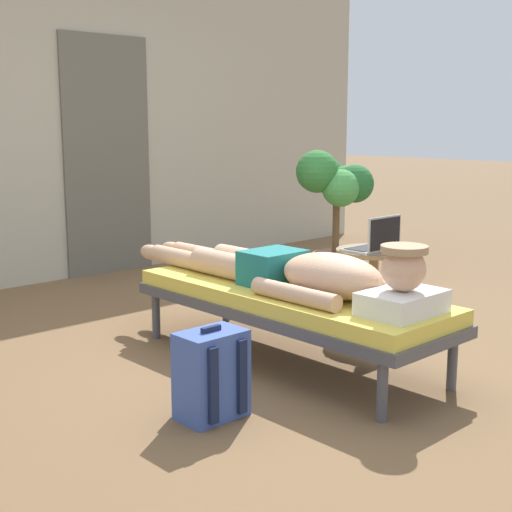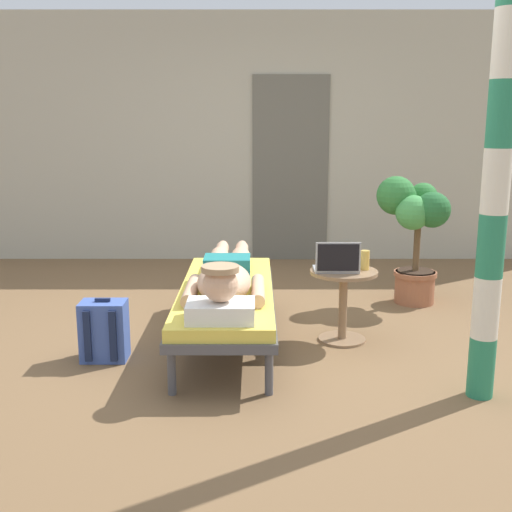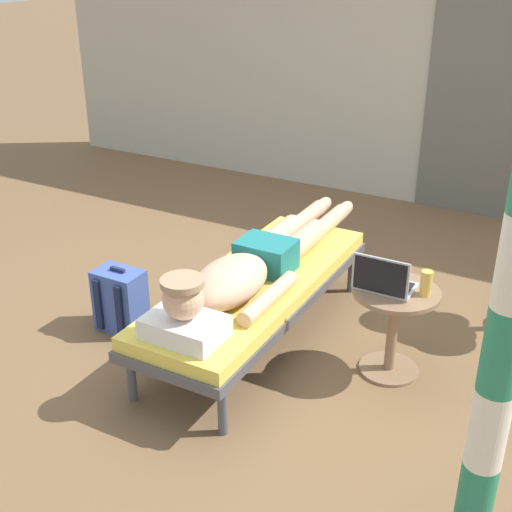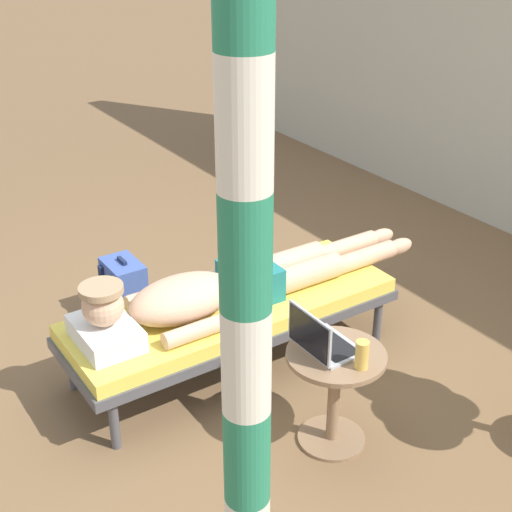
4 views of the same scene
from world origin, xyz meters
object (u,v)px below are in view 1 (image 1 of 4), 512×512
side_table (374,276)px  drink_glass (386,236)px  lounge_chair (289,301)px  backpack (211,375)px  potted_plant (334,199)px  laptop (376,242)px  person_reclining (299,272)px

side_table → drink_glass: (0.15, 0.02, 0.24)m
lounge_chair → drink_glass: 1.02m
drink_glass → backpack: bearing=-167.8°
backpack → potted_plant: 2.76m
lounge_chair → drink_glass: (0.98, 0.08, 0.25)m
lounge_chair → laptop: bearing=0.7°
laptop → person_reclining: bearing=-173.6°
drink_glass → backpack: 1.87m
side_table → backpack: size_ratio=1.23×
lounge_chair → side_table: 0.83m
drink_glass → backpack: size_ratio=0.33×
drink_glass → potted_plant: size_ratio=0.13×
side_table → potted_plant: 1.27m
side_table → drink_glass: drink_glass is taller
laptop → potted_plant: potted_plant is taller
person_reclining → potted_plant: (1.56, 1.11, 0.19)m
drink_glass → person_reclining: bearing=-170.7°
side_table → backpack: bearing=-167.5°
lounge_chair → potted_plant: potted_plant is taller
lounge_chair → backpack: 0.87m
person_reclining → backpack: 0.89m
person_reclining → side_table: bearing=9.4°
lounge_chair → laptop: 0.81m
laptop → drink_glass: bearing=19.7°
backpack → side_table: bearing=12.5°
lounge_chair → drink_glass: size_ratio=13.69×
side_table → laptop: laptop is taller
person_reclining → side_table: 0.86m
person_reclining → laptop: size_ratio=7.00×
lounge_chair → side_table: (0.83, 0.06, 0.01)m
laptop → drink_glass: laptop is taller
backpack → lounge_chair: bearing=20.5°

